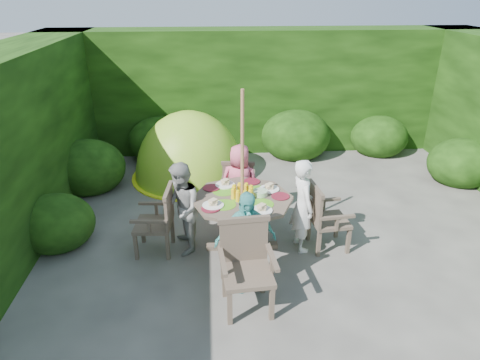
{
  "coord_description": "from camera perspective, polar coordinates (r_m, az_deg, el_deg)",
  "views": [
    {
      "loc": [
        -1.18,
        -5.06,
        3.31
      ],
      "look_at": [
        -0.79,
        0.28,
        0.85
      ],
      "focal_mm": 32.0,
      "sensor_mm": 36.0,
      "label": 1
    }
  ],
  "objects": [
    {
      "name": "child_left",
      "position": [
        5.66,
        -7.85,
        -3.85
      ],
      "size": [
        0.56,
        0.67,
        1.26
      ],
      "primitive_type": "imported",
      "rotation": [
        0.0,
        0.0,
        -1.44
      ],
      "color": "#969591",
      "rests_on": "ground"
    },
    {
      "name": "child_front",
      "position": [
        4.95,
        0.75,
        -8.16
      ],
      "size": [
        0.78,
        0.44,
        1.25
      ],
      "primitive_type": "imported",
      "rotation": [
        0.0,
        0.0,
        0.19
      ],
      "color": "#4DB4AF",
      "rests_on": "ground"
    },
    {
      "name": "hedge_enclosure",
      "position": [
        6.82,
        6.04,
        6.94
      ],
      "size": [
        9.0,
        9.0,
        2.5
      ],
      "color": "black",
      "rests_on": "ground"
    },
    {
      "name": "ground",
      "position": [
        6.16,
        7.62,
        -8.09
      ],
      "size": [
        60.0,
        60.0,
        0.0
      ],
      "primitive_type": "plane",
      "color": "#47433F",
      "rests_on": "ground"
    },
    {
      "name": "garden_chair_back",
      "position": [
        6.7,
        -0.22,
        -0.55
      ],
      "size": [
        0.56,
        0.51,
        0.86
      ],
      "rotation": [
        0.0,
        0.0,
        3.03
      ],
      "color": "#42362B",
      "rests_on": "ground"
    },
    {
      "name": "garden_chair_front",
      "position": [
        4.76,
        0.83,
        -11.13
      ],
      "size": [
        0.63,
        0.57,
        0.98
      ],
      "rotation": [
        0.0,
        0.0,
        0.08
      ],
      "color": "#42362B",
      "rests_on": "ground"
    },
    {
      "name": "patio_table",
      "position": [
        5.62,
        0.34,
        -3.46
      ],
      "size": [
        1.38,
        1.38,
        0.94
      ],
      "rotation": [
        0.0,
        0.0,
        -0.03
      ],
      "color": "#42362B",
      "rests_on": "ground"
    },
    {
      "name": "garden_chair_left",
      "position": [
        5.76,
        -10.75,
        -5.24
      ],
      "size": [
        0.52,
        0.57,
        0.9
      ],
      "rotation": [
        0.0,
        0.0,
        -1.65
      ],
      "color": "#42362B",
      "rests_on": "ground"
    },
    {
      "name": "dome_tent",
      "position": [
        8.16,
        -6.64,
        0.54
      ],
      "size": [
        2.57,
        2.57,
        2.49
      ],
      "rotation": [
        0.0,
        0.0,
        -0.31
      ],
      "color": "#89C726",
      "rests_on": "ground"
    },
    {
      "name": "child_back",
      "position": [
        6.36,
        -0.06,
        -0.49
      ],
      "size": [
        0.67,
        0.52,
        1.21
      ],
      "primitive_type": "imported",
      "rotation": [
        0.0,
        0.0,
        2.89
      ],
      "color": "#D75874",
      "rests_on": "ground"
    },
    {
      "name": "garden_chair_right",
      "position": [
        5.85,
        11.17,
        -4.79
      ],
      "size": [
        0.53,
        0.58,
        0.89
      ],
      "rotation": [
        0.0,
        0.0,
        1.67
      ],
      "color": "#42362B",
      "rests_on": "ground"
    },
    {
      "name": "child_right",
      "position": [
        5.72,
        8.34,
        -3.37
      ],
      "size": [
        0.38,
        0.52,
        1.29
      ],
      "primitive_type": "imported",
      "rotation": [
        0.0,
        0.0,
        1.73
      ],
      "color": "silver",
      "rests_on": "ground"
    },
    {
      "name": "parasol_pole",
      "position": [
        5.43,
        0.3,
        0.64
      ],
      "size": [
        0.05,
        0.05,
        2.2
      ],
      "primitive_type": "cylinder",
      "rotation": [
        0.0,
        0.0,
        -0.03
      ],
      "color": "#8D5F38",
      "rests_on": "ground"
    }
  ]
}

